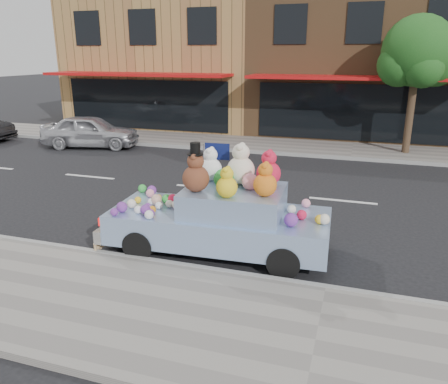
% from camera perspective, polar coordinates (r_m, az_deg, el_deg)
% --- Properties ---
extents(ground, '(120.00, 120.00, 0.00)m').
position_cam_1_polar(ground, '(12.30, 15.24, -1.14)').
color(ground, black).
rests_on(ground, ground).
extents(near_sidewalk, '(60.00, 3.00, 0.12)m').
position_cam_1_polar(near_sidewalk, '(6.42, 11.83, -18.76)').
color(near_sidewalk, gray).
rests_on(near_sidewalk, ground).
extents(far_sidewalk, '(60.00, 3.00, 0.12)m').
position_cam_1_polar(far_sidewalk, '(18.58, 16.39, 5.23)').
color(far_sidewalk, gray).
rests_on(far_sidewalk, ground).
extents(near_kerb, '(60.00, 0.12, 0.13)m').
position_cam_1_polar(near_kerb, '(7.68, 13.13, -12.23)').
color(near_kerb, gray).
rests_on(near_kerb, ground).
extents(far_kerb, '(60.00, 0.12, 0.13)m').
position_cam_1_polar(far_kerb, '(17.11, 16.21, 4.24)').
color(far_kerb, gray).
rests_on(far_kerb, ground).
extents(storefront_left, '(10.00, 9.80, 7.30)m').
position_cam_1_polar(storefront_left, '(25.82, -6.11, 17.16)').
color(storefront_left, olive).
rests_on(storefront_left, ground).
extents(storefront_mid, '(10.00, 9.80, 7.30)m').
position_cam_1_polar(storefront_mid, '(23.66, 17.68, 16.42)').
color(storefront_mid, brown).
rests_on(storefront_mid, ground).
extents(street_tree, '(3.00, 2.70, 5.22)m').
position_cam_1_polar(street_tree, '(18.31, 24.00, 15.78)').
color(street_tree, '#38281C').
rests_on(street_tree, ground).
extents(car_silver, '(4.28, 2.49, 1.37)m').
position_cam_1_polar(car_silver, '(19.47, -17.05, 7.59)').
color(car_silver, silver).
rests_on(car_silver, ground).
extents(art_car, '(4.57, 1.98, 2.29)m').
position_cam_1_polar(art_car, '(8.64, -0.43, -2.91)').
color(art_car, black).
rests_on(art_car, ground).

